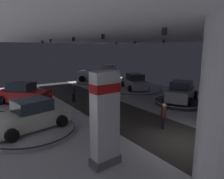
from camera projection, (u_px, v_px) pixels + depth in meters
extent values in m
cube|color=silver|center=(184.00, 143.00, 10.76)|extent=(24.00, 44.00, 0.05)
cube|color=#383330|center=(184.00, 142.00, 10.75)|extent=(4.40, 44.00, 0.01)
cube|color=silver|center=(192.00, 32.00, 9.66)|extent=(24.00, 44.00, 0.10)
cylinder|color=black|center=(164.00, 31.00, 6.35)|extent=(0.16, 0.16, 0.22)
cylinder|color=black|center=(103.00, 37.00, 9.30)|extent=(0.16, 0.16, 0.22)
cylinder|color=black|center=(74.00, 39.00, 12.09)|extent=(0.16, 0.16, 0.22)
cylinder|color=black|center=(51.00, 41.00, 14.84)|extent=(0.16, 0.16, 0.22)
cylinder|color=black|center=(42.00, 42.00, 17.68)|extent=(0.16, 0.16, 0.22)
cylinder|color=black|center=(209.00, 40.00, 13.41)|extent=(0.16, 0.16, 0.22)
cylinder|color=black|center=(164.00, 41.00, 16.32)|extent=(0.16, 0.16, 0.22)
cylinder|color=black|center=(135.00, 42.00, 19.05)|extent=(0.16, 0.16, 0.22)
cylinder|color=black|center=(116.00, 43.00, 21.82)|extent=(0.16, 0.16, 0.22)
cylinder|color=silver|center=(222.00, 140.00, 4.75)|extent=(1.16, 1.16, 5.50)
cube|color=slate|center=(105.00, 160.00, 8.71)|extent=(1.31, 0.74, 0.35)
cube|color=white|center=(105.00, 116.00, 8.33)|extent=(1.14, 0.64, 3.59)
cube|color=red|center=(105.00, 88.00, 8.10)|extent=(1.16, 0.67, 0.36)
cylinder|color=#B7B7BC|center=(24.00, 104.00, 17.50)|extent=(4.87, 4.87, 0.30)
cylinder|color=black|center=(24.00, 103.00, 17.47)|extent=(4.96, 4.96, 0.05)
cube|color=red|center=(24.00, 96.00, 17.35)|extent=(4.27, 4.22, 0.90)
cube|color=#2D3842|center=(21.00, 87.00, 17.23)|extent=(2.45, 2.44, 0.70)
cylinder|color=black|center=(46.00, 97.00, 18.10)|extent=(0.64, 0.63, 0.68)
cylinder|color=black|center=(33.00, 102.00, 16.18)|extent=(0.64, 0.63, 0.68)
cylinder|color=black|center=(16.00, 95.00, 18.62)|extent=(0.64, 0.63, 0.68)
cylinder|color=black|center=(1.00, 101.00, 16.70)|extent=(0.64, 0.63, 0.68)
sphere|color=white|center=(49.00, 94.00, 17.43)|extent=(0.18, 0.18, 0.18)
sphere|color=white|center=(43.00, 97.00, 16.47)|extent=(0.18, 0.18, 0.18)
cylinder|color=#B7B7BC|center=(98.00, 82.00, 28.97)|extent=(5.84, 5.84, 0.27)
cylinder|color=black|center=(98.00, 81.00, 28.95)|extent=(5.96, 5.96, 0.05)
cube|color=silver|center=(98.00, 76.00, 28.79)|extent=(5.20, 5.27, 1.20)
cube|color=silver|center=(109.00, 68.00, 28.23)|extent=(2.55, 2.54, 1.00)
cube|color=#28333D|center=(106.00, 68.00, 28.34)|extent=(1.31, 1.27, 0.75)
cylinder|color=black|center=(112.00, 77.00, 29.59)|extent=(0.79, 0.80, 0.84)
cylinder|color=black|center=(109.00, 80.00, 27.34)|extent=(0.79, 0.80, 0.84)
cylinder|color=black|center=(88.00, 77.00, 30.37)|extent=(0.79, 0.80, 0.84)
cylinder|color=black|center=(82.00, 79.00, 28.12)|extent=(0.79, 0.80, 0.84)
cylinder|color=#B7B7BC|center=(32.00, 131.00, 11.94)|extent=(4.81, 4.81, 0.26)
cylinder|color=black|center=(31.00, 129.00, 11.92)|extent=(4.91, 4.91, 0.05)
cube|color=silver|center=(31.00, 119.00, 11.80)|extent=(4.49, 2.65, 0.90)
cube|color=#2D3842|center=(32.00, 105.00, 11.76)|extent=(2.19, 1.93, 0.70)
cylinder|color=black|center=(12.00, 136.00, 10.16)|extent=(0.71, 0.36, 0.68)
cylinder|color=black|center=(62.00, 121.00, 12.17)|extent=(0.71, 0.36, 0.68)
cylinder|color=black|center=(45.00, 114.00, 13.54)|extent=(0.71, 0.36, 0.68)
cylinder|color=#333338|center=(181.00, 102.00, 18.09)|extent=(4.42, 4.42, 0.33)
cylinder|color=white|center=(181.00, 101.00, 18.06)|extent=(4.51, 4.51, 0.05)
cube|color=silver|center=(181.00, 94.00, 17.93)|extent=(4.56, 3.49, 0.90)
cube|color=#2D3842|center=(181.00, 85.00, 17.66)|extent=(2.40, 2.25, 0.70)
cylinder|color=black|center=(173.00, 92.00, 19.69)|extent=(0.71, 0.50, 0.68)
cylinder|color=black|center=(196.00, 95.00, 18.72)|extent=(0.71, 0.50, 0.68)
cylinder|color=black|center=(165.00, 99.00, 17.26)|extent=(0.71, 0.50, 0.68)
cylinder|color=black|center=(190.00, 102.00, 16.29)|extent=(0.71, 0.50, 0.68)
sphere|color=white|center=(181.00, 88.00, 19.90)|extent=(0.18, 0.18, 0.18)
sphere|color=white|center=(191.00, 89.00, 19.42)|extent=(0.18, 0.18, 0.18)
cylinder|color=silver|center=(134.00, 90.00, 23.52)|extent=(5.95, 5.95, 0.28)
cylinder|color=black|center=(134.00, 89.00, 23.49)|extent=(6.07, 6.07, 0.05)
cube|color=silver|center=(135.00, 83.00, 23.37)|extent=(3.18, 4.57, 0.90)
cube|color=#2D3842|center=(135.00, 77.00, 23.08)|extent=(2.13, 2.33, 0.70)
cylinder|color=black|center=(123.00, 84.00, 24.57)|extent=(0.45, 0.71, 0.68)
cylinder|color=black|center=(139.00, 83.00, 25.00)|extent=(0.45, 0.71, 0.68)
cylinder|color=black|center=(130.00, 88.00, 21.84)|extent=(0.45, 0.71, 0.68)
cylinder|color=black|center=(148.00, 88.00, 22.27)|extent=(0.45, 0.71, 0.68)
sphere|color=white|center=(125.00, 80.00, 25.21)|extent=(0.18, 0.18, 0.18)
sphere|color=white|center=(133.00, 80.00, 25.42)|extent=(0.18, 0.18, 0.18)
cylinder|color=black|center=(163.00, 123.00, 12.47)|extent=(0.14, 0.14, 0.80)
cylinder|color=black|center=(163.00, 122.00, 12.63)|extent=(0.14, 0.14, 0.80)
cylinder|color=#472323|center=(164.00, 112.00, 12.42)|extent=(0.32, 0.32, 0.62)
sphere|color=beige|center=(164.00, 105.00, 12.34)|extent=(0.22, 0.22, 0.22)
cylinder|color=black|center=(74.00, 98.00, 18.76)|extent=(0.14, 0.14, 0.80)
cylinder|color=black|center=(73.00, 97.00, 18.84)|extent=(0.14, 0.14, 0.80)
cylinder|color=#233851|center=(73.00, 90.00, 18.67)|extent=(0.32, 0.32, 0.62)
sphere|color=#99755B|center=(73.00, 86.00, 18.59)|extent=(0.22, 0.22, 0.22)
cylinder|color=#333338|center=(166.00, 110.00, 16.38)|extent=(0.28, 0.28, 0.04)
cylinder|color=#B2B2B7|center=(166.00, 104.00, 16.29)|extent=(0.07, 0.07, 0.96)
sphere|color=#B2B2B7|center=(166.00, 98.00, 16.19)|extent=(0.10, 0.10, 0.10)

